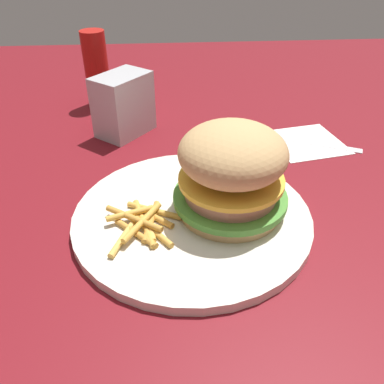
% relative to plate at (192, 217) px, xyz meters
% --- Properties ---
extents(ground_plane, '(1.60, 1.60, 0.00)m').
position_rel_plate_xyz_m(ground_plane, '(-0.01, 0.03, -0.01)').
color(ground_plane, maroon).
extents(plate, '(0.28, 0.28, 0.01)m').
position_rel_plate_xyz_m(plate, '(0.00, 0.00, 0.00)').
color(plate, silver).
rests_on(plate, ground_plane).
extents(sandwich, '(0.13, 0.13, 0.11)m').
position_rel_plate_xyz_m(sandwich, '(-0.00, 0.05, 0.06)').
color(sandwich, tan).
rests_on(sandwich, plate).
extents(fries_pile, '(0.10, 0.09, 0.01)m').
position_rel_plate_xyz_m(fries_pile, '(0.02, -0.06, 0.01)').
color(fries_pile, gold).
rests_on(fries_pile, plate).
extents(napkin, '(0.13, 0.13, 0.00)m').
position_rel_plate_xyz_m(napkin, '(-0.19, 0.20, -0.01)').
color(napkin, white).
rests_on(napkin, ground_plane).
extents(fork, '(0.09, 0.16, 0.00)m').
position_rel_plate_xyz_m(fork, '(-0.19, 0.20, -0.00)').
color(fork, silver).
rests_on(fork, napkin).
extents(napkin_dispenser, '(0.11, 0.10, 0.10)m').
position_rel_plate_xyz_m(napkin_dispenser, '(-0.25, -0.09, 0.04)').
color(napkin_dispenser, '#B7BABF').
rests_on(napkin_dispenser, ground_plane).
extents(ketchup_bottle, '(0.04, 0.04, 0.14)m').
position_rel_plate_xyz_m(ketchup_bottle, '(-0.37, -0.15, 0.06)').
color(ketchup_bottle, '#B21914').
rests_on(ketchup_bottle, ground_plane).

